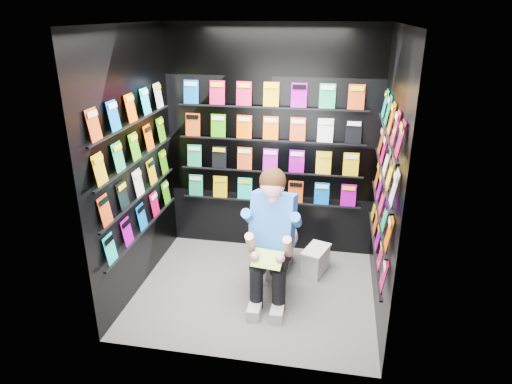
# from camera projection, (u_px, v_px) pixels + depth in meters

# --- Properties ---
(floor) EXTENTS (2.40, 2.40, 0.00)m
(floor) POSITION_uv_depth(u_px,v_px,m) (255.00, 291.00, 4.71)
(floor) COLOR slate
(floor) RESTS_ON ground
(ceiling) EXTENTS (2.40, 2.40, 0.00)m
(ceiling) POSITION_uv_depth(u_px,v_px,m) (255.00, 24.00, 3.75)
(ceiling) COLOR white
(ceiling) RESTS_ON floor
(wall_back) EXTENTS (2.40, 0.04, 2.60)m
(wall_back) POSITION_uv_depth(u_px,v_px,m) (271.00, 144.00, 5.14)
(wall_back) COLOR black
(wall_back) RESTS_ON floor
(wall_front) EXTENTS (2.40, 0.04, 2.60)m
(wall_front) POSITION_uv_depth(u_px,v_px,m) (230.00, 217.00, 3.32)
(wall_front) COLOR black
(wall_front) RESTS_ON floor
(wall_left) EXTENTS (0.04, 2.00, 2.60)m
(wall_left) POSITION_uv_depth(u_px,v_px,m) (134.00, 165.00, 4.43)
(wall_left) COLOR black
(wall_left) RESTS_ON floor
(wall_right) EXTENTS (0.04, 2.00, 2.60)m
(wall_right) POSITION_uv_depth(u_px,v_px,m) (388.00, 181.00, 4.03)
(wall_right) COLOR black
(wall_right) RESTS_ON floor
(comics_back) EXTENTS (2.10, 0.06, 1.37)m
(comics_back) POSITION_uv_depth(u_px,v_px,m) (271.00, 144.00, 5.11)
(comics_back) COLOR #CE4816
(comics_back) RESTS_ON wall_back
(comics_left) EXTENTS (0.06, 1.70, 1.37)m
(comics_left) POSITION_uv_depth(u_px,v_px,m) (136.00, 165.00, 4.42)
(comics_left) COLOR #CE4816
(comics_left) RESTS_ON wall_left
(comics_right) EXTENTS (0.06, 1.70, 1.37)m
(comics_right) POSITION_uv_depth(u_px,v_px,m) (385.00, 180.00, 4.03)
(comics_right) COLOR #CE4816
(comics_right) RESTS_ON wall_right
(toilet) EXTENTS (0.52, 0.80, 0.73)m
(toilet) POSITION_uv_depth(u_px,v_px,m) (278.00, 243.00, 4.92)
(toilet) COLOR white
(toilet) RESTS_ON floor
(longbox) EXTENTS (0.30, 0.41, 0.27)m
(longbox) POSITION_uv_depth(u_px,v_px,m) (315.00, 261.00, 5.01)
(longbox) COLOR silver
(longbox) RESTS_ON floor
(longbox_lid) EXTENTS (0.33, 0.43, 0.03)m
(longbox_lid) POSITION_uv_depth(u_px,v_px,m) (316.00, 250.00, 4.95)
(longbox_lid) COLOR silver
(longbox_lid) RESTS_ON longbox
(reader) EXTENTS (0.67, 0.89, 1.52)m
(reader) POSITION_uv_depth(u_px,v_px,m) (273.00, 221.00, 4.42)
(reader) COLOR blue
(reader) RESTS_ON toilet
(held_comic) EXTENTS (0.30, 0.20, 0.12)m
(held_comic) POSITION_uv_depth(u_px,v_px,m) (267.00, 259.00, 4.18)
(held_comic) COLOR green
(held_comic) RESTS_ON reader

